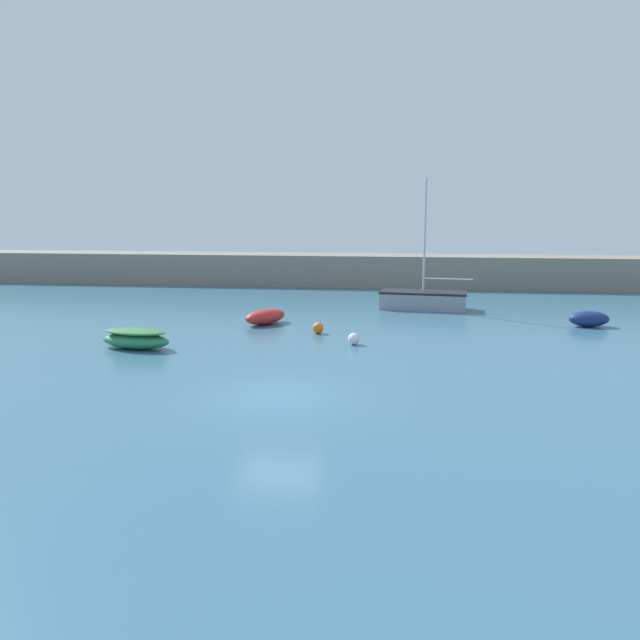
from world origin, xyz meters
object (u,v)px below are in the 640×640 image
Objects in this scene: sailboat_tall_mast at (423,299)px; mooring_buoy_white at (354,339)px; mooring_buoy_orange at (318,328)px; fishing_dinghy_green at (589,319)px; dinghy_near_pier at (265,317)px; rowboat_with_red_cover at (136,339)px.

mooring_buoy_white is (-3.09, -9.55, -0.29)m from sailboat_tall_mast.
sailboat_tall_mast reaches higher than mooring_buoy_orange.
mooring_buoy_white is (-10.63, -5.33, -0.13)m from fishing_dinghy_green.
dinghy_near_pier is at bearing 145.40° from mooring_buoy_orange.
rowboat_with_red_cover is 1.55× the size of fishing_dinghy_green.
mooring_buoy_white is (8.50, 1.76, -0.15)m from rowboat_with_red_cover.
sailboat_tall_mast is 10.05m from mooring_buoy_white.
mooring_buoy_orange is at bearing 9.33° from fishing_dinghy_green.
fishing_dinghy_green reaches higher than mooring_buoy_white.
mooring_buoy_orange is (-4.84, -7.46, -0.29)m from sailboat_tall_mast.
mooring_buoy_orange is (-12.37, -3.24, -0.12)m from fishing_dinghy_green.
rowboat_with_red_cover is at bearing 50.73° from sailboat_tall_mast.
fishing_dinghy_green reaches higher than mooring_buoy_orange.
fishing_dinghy_green is (7.54, -4.22, -0.17)m from sailboat_tall_mast.
sailboat_tall_mast is 14.69× the size of mooring_buoy_white.
dinghy_near_pier is 5.28× the size of mooring_buoy_white.
sailboat_tall_mast is 8.64m from fishing_dinghy_green.
rowboat_with_red_cover is 6.29× the size of mooring_buoy_white.
mooring_buoy_orange is at bearing -89.88° from dinghy_near_pier.
fishing_dinghy_green is at bearing 29.29° from rowboat_with_red_cover.
mooring_buoy_orange is (6.75, 3.86, -0.15)m from rowboat_with_red_cover.
dinghy_near_pier is at bearing -0.39° from fishing_dinghy_green.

